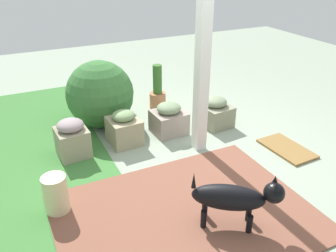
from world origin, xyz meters
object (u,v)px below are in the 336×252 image
Objects in this scene: terracotta_pot_tall at (158,93)px; stone_planter_mid at (124,128)px; stone_planter_near at (169,119)px; stone_planter_far at (72,139)px; round_shrub at (100,94)px; dog at (235,197)px; stone_planter_nearest at (215,112)px; doormat at (287,149)px; ceramic_urn at (56,195)px; porch_pillar at (202,70)px.

stone_planter_mid is at bearing 134.84° from terracotta_pot_tall.
stone_planter_near is 1.32m from stone_planter_far.
round_shrub is at bearing -39.81° from stone_planter_far.
stone_planter_near is at bearing -8.02° from dog.
dog is (-1.84, 0.97, 0.13)m from stone_planter_nearest.
stone_planter_mid is 0.62× the size of dog.
round_shrub reaches higher than stone_planter_nearest.
stone_planter_far is at bearing 67.09° from doormat.
round_shrub reaches higher than stone_planter_far.
round_shrub is 2.35× the size of ceramic_urn.
stone_planter_nearest reaches higher than ceramic_urn.
porch_pillar is at bearing 61.63° from doormat.
stone_planter_nearest is 2.01m from stone_planter_far.
dog is (-1.37, 0.44, -0.72)m from porch_pillar.
stone_planter_nearest is 0.52× the size of round_shrub.
doormat is (-1.07, -1.15, -0.19)m from stone_planter_near.
ceramic_urn is at bearing 121.06° from stone_planter_near.
round_shrub is at bearing 63.94° from stone_planter_nearest.
stone_planter_mid is at bearing -88.01° from stone_planter_far.
stone_planter_far is 0.51× the size of round_shrub.
dog reaches higher than stone_planter_far.
terracotta_pot_tall is (1.38, -0.04, -0.79)m from porch_pillar.
porch_pillar is 1.61m from dog.
ceramic_urn is at bearing 134.19° from stone_planter_mid.
round_shrub is (0.65, 0.11, 0.26)m from stone_planter_mid.
dog is (-1.90, -0.38, 0.12)m from stone_planter_mid.
stone_planter_nearest is (0.47, -0.53, -0.84)m from porch_pillar.
stone_planter_far is at bearing 91.22° from stone_planter_near.
round_shrub is 2.61m from doormat.
dog is at bearing -169.12° from round_shrub.
stone_planter_near is 1.13× the size of ceramic_urn.
stone_planter_near is 0.65× the size of doormat.
round_shrub is 1.34× the size of terracotta_pot_tall.
doormat is (-1.07, -1.80, -0.19)m from stone_planter_mid.
terracotta_pot_tall is (0.85, -0.86, 0.04)m from stone_planter_mid.
stone_planter_nearest is 2.56m from ceramic_urn.
stone_planter_far reaches higher than ceramic_urn.
stone_planter_mid reaches higher than stone_planter_nearest.
stone_planter_mid is 1.45m from ceramic_urn.
stone_planter_near is at bearing -58.94° from ceramic_urn.
terracotta_pot_tall is (0.87, -1.53, 0.02)m from stone_planter_far.
stone_planter_nearest is 1.09× the size of stone_planter_near.
porch_pillar is at bearing -109.00° from stone_planter_far.
terracotta_pot_tall is at bearing -78.08° from round_shrub.
round_shrub reaches higher than dog.
dog reaches higher than stone_planter_near.
stone_planter_nearest is at bearing -92.83° from stone_planter_mid.
dog is at bearing 170.13° from terracotta_pot_tall.
stone_planter_far reaches higher than stone_planter_near.
round_shrub reaches higher than stone_planter_mid.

